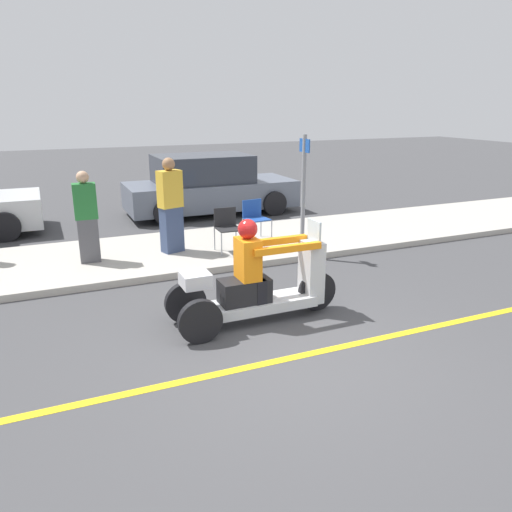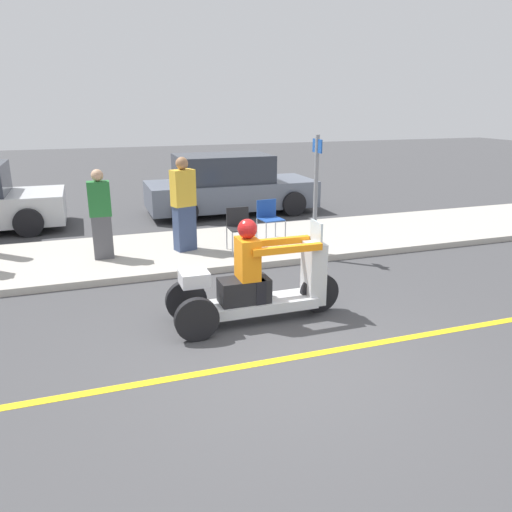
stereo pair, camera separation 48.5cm
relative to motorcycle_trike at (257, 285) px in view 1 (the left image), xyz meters
The scene contains 10 objects.
ground_plane 1.25m from the motorcycle_trike, 90.73° to the right, with size 60.00×60.00×0.00m, color #424244.
lane_stripe 1.25m from the motorcycle_trike, 90.51° to the right, with size 24.00×0.12×0.01m.
sidewalk_strip 3.49m from the motorcycle_trike, 90.24° to the left, with size 28.00×2.80×0.12m.
motorcycle_trike is the anchor object (origin of this frame).
spectator_end_of_line 3.78m from the motorcycle_trike, 119.37° to the left, with size 0.40×0.25×1.63m.
spectator_mid_group 3.35m from the motorcycle_trike, 95.64° to the left, with size 0.48×0.37×1.78m.
folding_chair_curbside 3.03m from the motorcycle_trike, 77.30° to the left, with size 0.48×0.48×0.82m.
folding_chair_set_back 3.81m from the motorcycle_trike, 67.13° to the left, with size 0.51×0.51×0.82m.
parked_car_lot_far 7.00m from the motorcycle_trike, 77.10° to the left, with size 4.44×2.01×1.56m.
street_sign 3.13m from the motorcycle_trike, 49.83° to the left, with size 0.08×0.36×2.20m.
Camera 1 is at (-2.50, -4.64, 2.87)m, focal length 35.00 mm.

